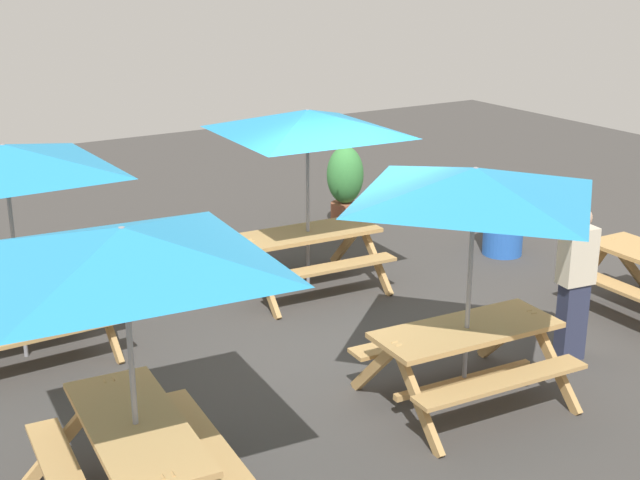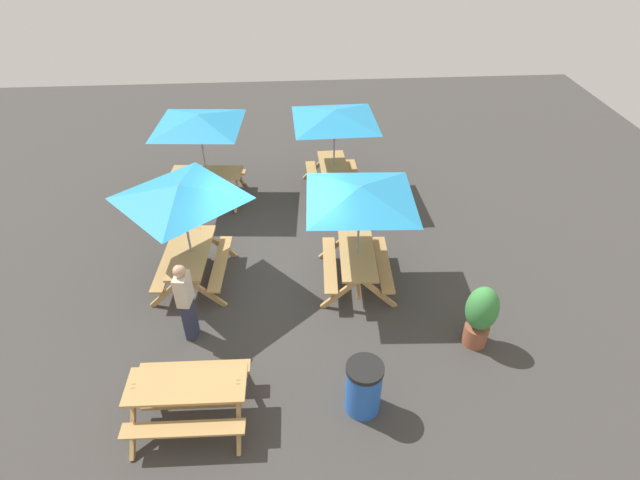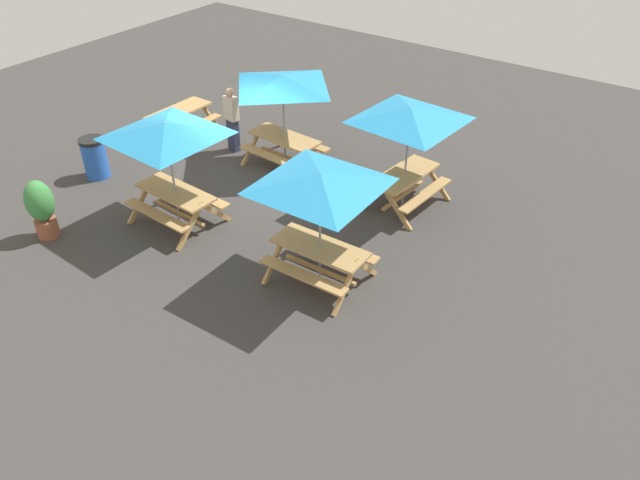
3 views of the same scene
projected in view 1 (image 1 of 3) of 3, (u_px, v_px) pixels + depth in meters
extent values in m
plane|color=#3D3A38|center=(360.00, 338.00, 9.93)|extent=(24.00, 24.00, 0.00)
cube|color=tan|center=(136.00, 426.00, 6.65)|extent=(0.84, 1.85, 0.05)
cube|color=tan|center=(207.00, 443.00, 6.98)|extent=(0.40, 1.81, 0.04)
cube|color=tan|center=(65.00, 479.00, 6.50)|extent=(0.40, 1.81, 0.04)
cube|color=tan|center=(155.00, 413.00, 7.58)|extent=(0.80, 0.12, 0.81)
cube|color=tan|center=(68.00, 433.00, 7.27)|extent=(0.80, 0.12, 0.81)
cylinder|color=gray|center=(132.00, 377.00, 6.52)|extent=(0.04, 0.04, 2.30)
pyramid|color=#268CC6|center=(123.00, 246.00, 6.21)|extent=(2.82, 2.82, 0.28)
cube|color=tan|center=(19.00, 291.00, 9.26)|extent=(1.82, 0.74, 0.05)
cube|color=tan|center=(37.00, 335.00, 8.92)|extent=(1.81, 0.30, 0.04)
cube|color=tan|center=(8.00, 301.00, 9.79)|extent=(1.81, 0.30, 0.04)
cube|color=tan|center=(106.00, 320.00, 9.49)|extent=(0.08, 0.80, 0.81)
cube|color=tan|center=(84.00, 298.00, 10.07)|extent=(0.08, 0.80, 0.81)
cube|color=tan|center=(24.00, 337.00, 9.43)|extent=(1.56, 0.11, 0.06)
cylinder|color=gray|center=(15.00, 254.00, 9.14)|extent=(0.04, 0.04, 2.30)
pyramid|color=#268CC6|center=(4.00, 158.00, 8.82)|extent=(2.83, 2.83, 0.28)
cube|color=tan|center=(467.00, 330.00, 8.33)|extent=(1.84, 0.81, 0.05)
cube|color=tan|center=(503.00, 382.00, 7.96)|extent=(1.81, 0.37, 0.04)
cube|color=tan|center=(432.00, 337.00, 8.88)|extent=(1.81, 0.37, 0.04)
cube|color=tan|center=(418.00, 401.00, 7.79)|extent=(0.11, 0.80, 0.81)
cube|color=tan|center=(375.00, 368.00, 8.41)|extent=(0.11, 0.80, 0.81)
cube|color=tan|center=(554.00, 364.00, 8.49)|extent=(0.11, 0.80, 0.81)
cube|color=tan|center=(505.00, 336.00, 9.10)|extent=(0.11, 0.80, 0.81)
cube|color=tan|center=(464.00, 380.00, 8.49)|extent=(1.56, 0.17, 0.06)
cylinder|color=gray|center=(469.00, 289.00, 8.20)|extent=(0.04, 0.04, 2.30)
pyramid|color=#268CC6|center=(475.00, 183.00, 7.89)|extent=(2.12, 2.12, 0.28)
cube|color=tan|center=(308.00, 233.00, 11.17)|extent=(1.83, 0.79, 0.05)
cube|color=tan|center=(329.00, 268.00, 10.80)|extent=(1.81, 0.35, 0.04)
cube|color=tan|center=(289.00, 243.00, 11.72)|extent=(1.81, 0.35, 0.04)
cube|color=tan|center=(265.00, 280.00, 10.62)|extent=(0.10, 0.80, 0.81)
cube|color=tan|center=(240.00, 262.00, 11.23)|extent=(0.10, 0.80, 0.81)
cube|color=tan|center=(376.00, 259.00, 11.33)|extent=(0.10, 0.80, 0.81)
cube|color=tan|center=(347.00, 244.00, 11.94)|extent=(0.10, 0.80, 0.81)
cube|color=tan|center=(308.00, 272.00, 11.33)|extent=(1.56, 0.15, 0.06)
cylinder|color=gray|center=(308.00, 202.00, 11.04)|extent=(0.04, 0.04, 2.30)
pyramid|color=#268CC6|center=(307.00, 121.00, 10.73)|extent=(2.82, 2.82, 0.28)
cube|color=tan|center=(628.00, 291.00, 10.08)|extent=(0.30, 1.81, 0.04)
cube|color=tan|center=(629.00, 264.00, 11.18)|extent=(0.80, 0.08, 0.81)
cube|color=tan|center=(587.00, 274.00, 10.83)|extent=(0.80, 0.08, 0.81)
cylinder|color=blue|center=(504.00, 224.00, 12.54)|extent=(0.56, 0.56, 0.90)
cylinder|color=black|center=(506.00, 190.00, 12.39)|extent=(0.59, 0.59, 0.08)
cylinder|color=#935138|center=(345.00, 215.00, 13.82)|extent=(0.44, 0.44, 0.40)
ellipsoid|color=#3D8C42|center=(345.00, 175.00, 13.61)|extent=(0.56, 0.56, 0.89)
cube|color=#2D334C|center=(571.00, 321.00, 9.32)|extent=(0.30, 0.22, 0.85)
cube|color=beige|center=(578.00, 256.00, 9.09)|extent=(0.39, 0.27, 0.60)
sphere|color=tan|center=(581.00, 217.00, 8.96)|extent=(0.22, 0.22, 0.22)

